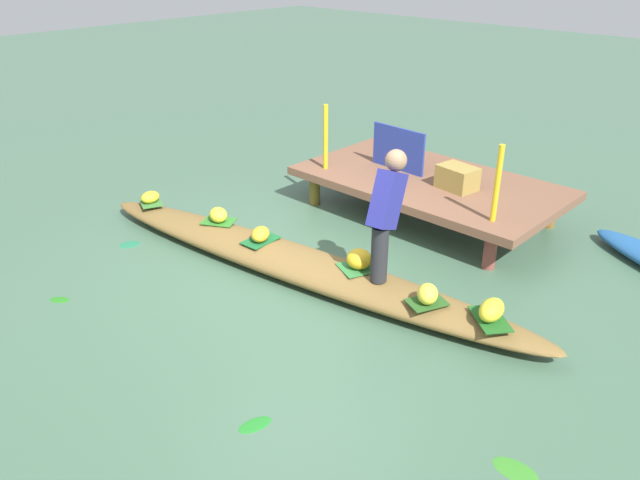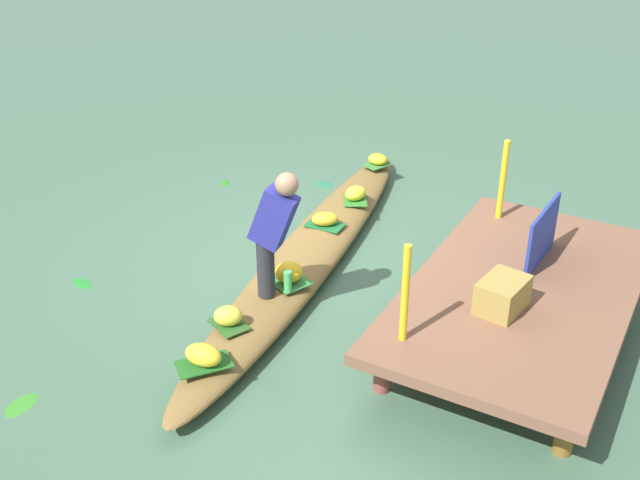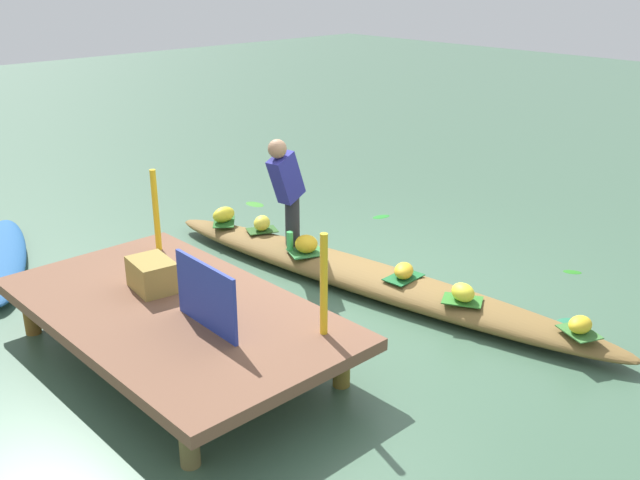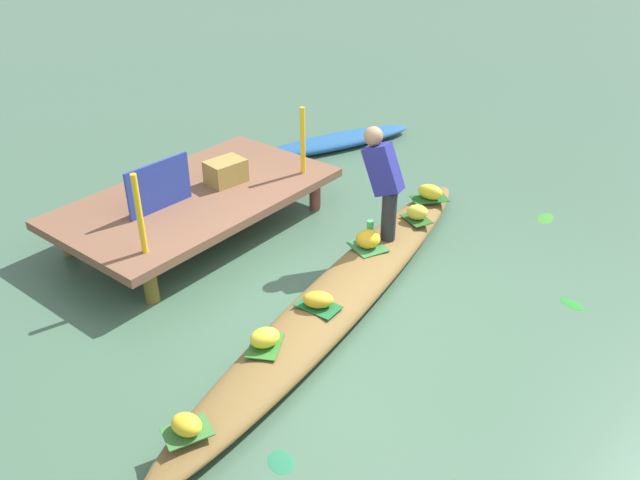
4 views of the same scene
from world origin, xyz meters
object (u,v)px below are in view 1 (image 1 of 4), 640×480
object	(u,v)px
vendor_person	(386,210)
water_bottle	(378,260)
banana_bunch_4	(359,259)
market_banner	(398,149)
banana_bunch_0	(428,294)
banana_bunch_2	(218,215)
vendor_boat	(295,263)
banana_bunch_3	(260,234)
banana_bunch_5	(492,310)
banana_bunch_1	(150,197)
produce_crate	(457,178)

from	to	relation	value
vendor_person	water_bottle	bearing A→B (deg)	150.95
vendor_person	water_bottle	world-z (taller)	vendor_person
banana_bunch_4	market_banner	bearing A→B (deg)	117.84
banana_bunch_0	banana_bunch_2	world-z (taller)	banana_bunch_0
vendor_boat	banana_bunch_3	distance (m)	0.50
banana_bunch_0	banana_bunch_3	xyz separation A→B (m)	(-2.02, -0.18, -0.02)
banana_bunch_3	banana_bunch_4	size ratio (longest dim) A/B	1.07
banana_bunch_3	banana_bunch_5	world-z (taller)	banana_bunch_5
vendor_boat	market_banner	world-z (taller)	market_banner
vendor_boat	banana_bunch_0	bearing A→B (deg)	-3.72
banana_bunch_1	banana_bunch_3	xyz separation A→B (m)	(1.77, 0.22, 0.00)
vendor_boat	banana_bunch_1	bearing A→B (deg)	179.01
banana_bunch_5	banana_bunch_2	bearing A→B (deg)	-174.35
banana_bunch_5	vendor_person	distance (m)	1.28
banana_bunch_4	banana_bunch_3	bearing A→B (deg)	-167.57
vendor_boat	banana_bunch_0	world-z (taller)	banana_bunch_0
banana_bunch_0	market_banner	bearing A→B (deg)	132.50
banana_bunch_4	banana_bunch_5	world-z (taller)	banana_bunch_4
vendor_person	banana_bunch_4	bearing A→B (deg)	-174.20
banana_bunch_2	vendor_person	bearing A→B (deg)	7.53
banana_bunch_1	water_bottle	xyz separation A→B (m)	(3.09, 0.57, 0.03)
vendor_boat	banana_bunch_2	world-z (taller)	banana_bunch_2
banana_bunch_2	vendor_person	size ratio (longest dim) A/B	0.21
banana_bunch_4	banana_bunch_5	size ratio (longest dim) A/B	0.85
vendor_boat	produce_crate	size ratio (longest dim) A/B	12.60
banana_bunch_1	market_banner	xyz separation A→B (m)	(1.86, 2.50, 0.44)
banana_bunch_3	vendor_boat	bearing A→B (deg)	6.98
banana_bunch_2	banana_bunch_4	world-z (taller)	banana_bunch_4
vendor_boat	produce_crate	world-z (taller)	produce_crate
produce_crate	market_banner	bearing A→B (deg)	176.09
banana_bunch_3	market_banner	size ratio (longest dim) A/B	0.35
banana_bunch_4	market_banner	world-z (taller)	market_banner
banana_bunch_2	market_banner	xyz separation A→B (m)	(0.81, 2.28, 0.43)
produce_crate	banana_bunch_3	bearing A→B (deg)	-114.64
banana_bunch_0	water_bottle	world-z (taller)	water_bottle
banana_bunch_2	market_banner	world-z (taller)	market_banner
banana_bunch_1	banana_bunch_4	bearing A→B (deg)	9.25
banana_bunch_1	vendor_person	size ratio (longest dim) A/B	0.20
banana_bunch_3	market_banner	world-z (taller)	market_banner
banana_bunch_1	banana_bunch_3	bearing A→B (deg)	7.12
banana_bunch_2	banana_bunch_4	bearing A→B (deg)	7.78
banana_bunch_3	banana_bunch_4	xyz separation A→B (m)	(1.16, 0.26, 0.02)
banana_bunch_1	vendor_boat	bearing A→B (deg)	7.09
banana_bunch_0	vendor_person	size ratio (longest dim) A/B	0.20
market_banner	banana_bunch_5	bearing A→B (deg)	-35.92
vendor_person	market_banner	xyz separation A→B (m)	(-1.34, 1.99, -0.18)
banana_bunch_2	market_banner	distance (m)	2.45
banana_bunch_4	vendor_person	bearing A→B (deg)	5.80
banana_bunch_4	water_bottle	distance (m)	0.19
vendor_boat	banana_bunch_1	world-z (taller)	banana_bunch_1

